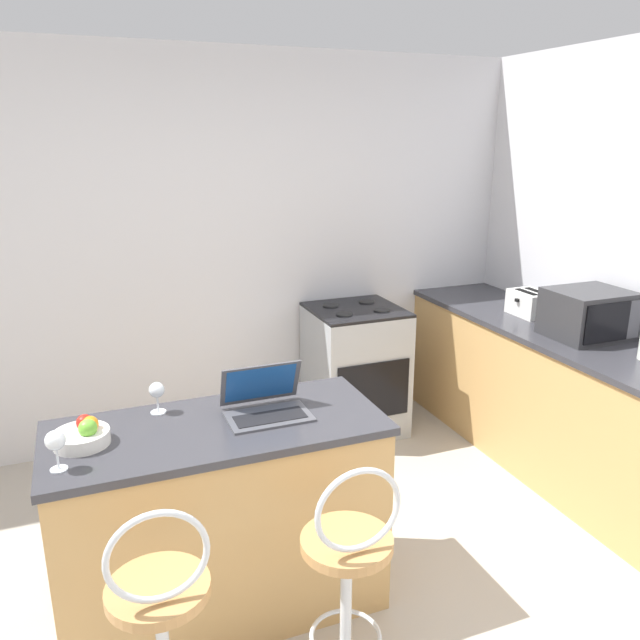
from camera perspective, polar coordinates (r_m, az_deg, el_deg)
The scene contains 12 objects.
wall_back at distance 4.28m, azimuth -9.81°, elevation 6.16°, with size 12.00×0.06×2.60m.
breakfast_bar at distance 2.88m, azimuth -8.94°, elevation -17.51°, with size 1.39×0.61×0.90m.
counter_right at distance 4.13m, azimuth 22.35°, elevation -7.59°, with size 0.67×2.89×0.90m.
bar_stool_near at distance 2.37m, azimuth -14.17°, elevation -26.36°, with size 0.40×0.40×0.99m.
bar_stool_far at distance 2.49m, azimuth 2.59°, elevation -23.17°, with size 0.40×0.40×0.99m.
laptop at distance 2.70m, azimuth -5.03°, elevation -7.44°, with size 0.35×0.27×0.21m.
microwave at distance 3.99m, azimuth 23.31°, elevation 0.53°, with size 0.44×0.38×0.28m.
toaster at distance 4.35m, azimuth 18.65°, elevation 1.46°, with size 0.22×0.27×0.17m.
stove_range at distance 4.45m, azimuth 3.21°, elevation -4.54°, with size 0.62×0.61×0.91m.
fruit_bowl at distance 2.61m, azimuth -20.85°, elevation -9.77°, with size 0.21×0.21×0.11m.
wine_glass_tall at distance 2.43m, azimuth -23.04°, elevation -10.22°, with size 0.07×0.07×0.15m.
wine_glass_short at distance 2.77m, azimuth -14.70°, elevation -6.35°, with size 0.07×0.07×0.14m.
Camera 1 is at (-0.84, -1.73, 2.06)m, focal length 35.00 mm.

